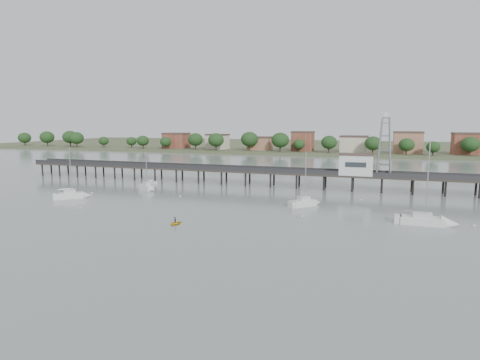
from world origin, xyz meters
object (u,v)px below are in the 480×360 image
at_px(white_tender, 152,182).
at_px(sailboat_d, 432,222).
at_px(pier, 260,172).
at_px(sailboat_c, 307,203).
at_px(yellow_dinghy, 175,224).
at_px(lattice_tower, 385,147).
at_px(sailboat_a, 75,195).
at_px(sailboat_b, 148,188).

bearing_deg(white_tender, sailboat_d, -0.50).
relative_size(pier, sailboat_d, 10.03).
bearing_deg(white_tender, sailboat_c, 0.60).
height_order(pier, yellow_dinghy, pier).
height_order(sailboat_d, yellow_dinghy, sailboat_d).
bearing_deg(sailboat_d, sailboat_c, 158.69).
bearing_deg(pier, lattice_tower, 0.00).
bearing_deg(lattice_tower, sailboat_a, -154.75).
relative_size(lattice_tower, sailboat_b, 1.54).
xyz_separation_m(sailboat_b, white_tender, (-4.97, 9.96, -0.27)).
bearing_deg(white_tender, yellow_dinghy, -34.55).
bearing_deg(sailboat_a, pier, 2.70).
distance_m(sailboat_d, yellow_dinghy, 42.94).
distance_m(pier, sailboat_c, 28.29).
distance_m(sailboat_a, sailboat_c, 51.92).
bearing_deg(sailboat_c, yellow_dinghy, -176.04).
relative_size(sailboat_a, yellow_dinghy, 4.70).
xyz_separation_m(sailboat_a, sailboat_d, (73.48, -0.64, -0.01)).
xyz_separation_m(lattice_tower, white_tender, (-61.08, -6.67, -10.71)).
bearing_deg(sailboat_c, sailboat_d, -68.69).
bearing_deg(sailboat_d, yellow_dinghy, -161.01).
bearing_deg(sailboat_c, sailboat_a, 143.10).
distance_m(sailboat_c, white_tender, 48.94).
relative_size(sailboat_a, sailboat_b, 1.21).
relative_size(sailboat_c, sailboat_b, 1.16).
bearing_deg(yellow_dinghy, lattice_tower, 60.44).
height_order(sailboat_a, sailboat_b, sailboat_a).
relative_size(pier, sailboat_b, 14.91).
xyz_separation_m(lattice_tower, sailboat_b, (-56.11, -16.63, -10.44)).
bearing_deg(yellow_dinghy, sailboat_c, 57.32).
xyz_separation_m(white_tender, yellow_dinghy, (27.68, -38.35, -0.39)).
relative_size(pier, sailboat_a, 12.37).
bearing_deg(sailboat_c, sailboat_b, 125.39).
bearing_deg(lattice_tower, sailboat_d, -76.82).
height_order(sailboat_d, white_tender, sailboat_d).
bearing_deg(sailboat_c, pier, 80.05).
xyz_separation_m(lattice_tower, sailboat_d, (7.44, -31.79, -10.47)).
bearing_deg(sailboat_d, white_tender, 160.91).
relative_size(sailboat_c, white_tender, 3.35).
distance_m(lattice_tower, sailboat_d, 34.29).
xyz_separation_m(pier, sailboat_b, (-24.61, -16.63, -3.13)).
height_order(lattice_tower, white_tender, lattice_tower).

